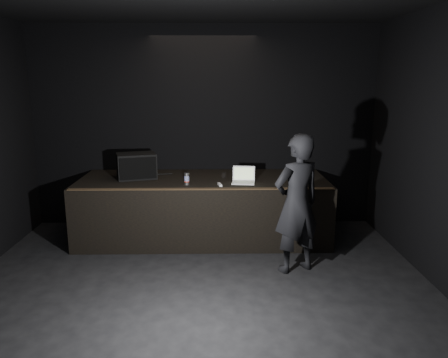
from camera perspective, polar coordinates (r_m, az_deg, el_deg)
name	(u,v)px	position (r m, az deg, el deg)	size (l,w,h in m)	color
ground	(196,326)	(4.93, -3.68, -18.61)	(7.00, 7.00, 0.00)	black
room_walls	(193,138)	(4.24, -4.07, 5.39)	(6.10, 7.10, 3.52)	black
stage_riser	(203,208)	(7.24, -2.73, -3.80)	(4.00, 1.50, 1.00)	black
riser_lip	(201,189)	(6.42, -2.97, -1.29)	(3.92, 0.10, 0.01)	brown
stage_monitor	(137,166)	(7.23, -11.35, 1.69)	(0.71, 0.60, 0.41)	black
cable	(145,175)	(7.44, -10.31, 0.52)	(0.02, 0.02, 0.93)	black
laptop	(243,178)	(6.83, 2.56, 0.08)	(0.38, 0.35, 0.24)	white
beer_can	(187,179)	(6.69, -4.89, 0.02)	(0.08, 0.08, 0.18)	silver
plastic_cup	(224,175)	(7.12, -0.02, 0.48)	(0.07, 0.07, 0.09)	white
wii_remote	(220,185)	(6.63, -0.56, -0.73)	(0.04, 0.17, 0.03)	white
person	(297,204)	(5.93, 9.47, -3.23)	(0.69, 0.45, 1.90)	black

